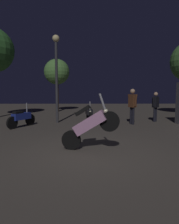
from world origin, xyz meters
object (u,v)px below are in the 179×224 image
object	(u,v)px
motorcycle_blue_parked_left	(21,118)
motorcycle_black_parked_right	(89,113)
motorcycle_pink_foreground	(90,125)
streetlamp_near	(56,67)
person_rider_beside	(155,104)
person_bystander_far	(132,103)

from	to	relation	value
motorcycle_blue_parked_left	motorcycle_black_parked_right	size ratio (longest dim) A/B	0.91
motorcycle_pink_foreground	streetlamp_near	bearing A→B (deg)	121.03
motorcycle_pink_foreground	person_rider_beside	bearing A→B (deg)	67.88
motorcycle_pink_foreground	person_bystander_far	world-z (taller)	person_bystander_far
person_bystander_far	streetlamp_near	bearing A→B (deg)	-37.98
motorcycle_pink_foreground	motorcycle_blue_parked_left	xyz separation A→B (m)	(-3.14, 3.69, -0.31)
motorcycle_pink_foreground	person_bystander_far	distance (m)	4.91
motorcycle_black_parked_right	person_bystander_far	distance (m)	2.56
motorcycle_blue_parked_left	streetlamp_near	xyz separation A→B (m)	(1.47, 1.29, 2.47)
motorcycle_blue_parked_left	streetlamp_near	distance (m)	3.15
motorcycle_pink_foreground	motorcycle_blue_parked_left	bearing A→B (deg)	142.85
person_rider_beside	streetlamp_near	world-z (taller)	streetlamp_near
streetlamp_near	person_bystander_far	bearing A→B (deg)	-8.71
person_rider_beside	streetlamp_near	distance (m)	5.65
motorcycle_pink_foreground	streetlamp_near	size ratio (longest dim) A/B	0.36
motorcycle_black_parked_right	motorcycle_pink_foreground	bearing A→B (deg)	-8.10
motorcycle_pink_foreground	motorcycle_black_parked_right	distance (m)	5.62
person_rider_beside	motorcycle_blue_parked_left	bearing A→B (deg)	-122.00
motorcycle_blue_parked_left	person_bystander_far	world-z (taller)	person_bystander_far
motorcycle_blue_parked_left	motorcycle_black_parked_right	world-z (taller)	same
motorcycle_pink_foreground	person_bystander_far	xyz separation A→B (m)	(2.17, 4.39, 0.33)
person_bystander_far	motorcycle_blue_parked_left	bearing A→B (deg)	-21.73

